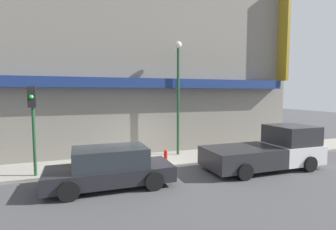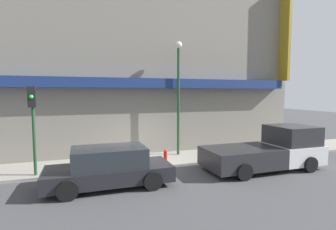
# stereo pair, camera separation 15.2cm
# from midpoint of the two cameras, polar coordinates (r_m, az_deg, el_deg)

# --- Properties ---
(ground_plane) EXTENTS (80.00, 80.00, 0.00)m
(ground_plane) POSITION_cam_midpoint_polar(r_m,az_deg,el_deg) (11.83, -5.08, -11.89)
(ground_plane) COLOR #424244
(sidewalk) EXTENTS (36.00, 2.64, 0.12)m
(sidewalk) POSITION_cam_midpoint_polar(r_m,az_deg,el_deg) (13.05, -6.55, -10.03)
(sidewalk) COLOR gray
(sidewalk) RESTS_ON ground
(building) EXTENTS (19.80, 3.80, 10.54)m
(building) POSITION_cam_midpoint_polar(r_m,az_deg,el_deg) (15.47, -9.06, 11.69)
(building) COLOR gray
(building) RESTS_ON ground
(pickup_truck) EXTENTS (5.35, 2.32, 1.89)m
(pickup_truck) POSITION_cam_midpoint_polar(r_m,az_deg,el_deg) (12.73, 20.82, -7.18)
(pickup_truck) COLOR silver
(pickup_truck) RESTS_ON ground
(parked_car) EXTENTS (4.49, 2.01, 1.44)m
(parked_car) POSITION_cam_midpoint_polar(r_m,az_deg,el_deg) (9.90, -12.91, -11.10)
(parked_car) COLOR black
(parked_car) RESTS_ON ground
(fire_hydrant) EXTENTS (0.17, 0.17, 0.65)m
(fire_hydrant) POSITION_cam_midpoint_polar(r_m,az_deg,el_deg) (12.36, -0.88, -9.01)
(fire_hydrant) COLOR red
(fire_hydrant) RESTS_ON sidewalk
(street_lamp) EXTENTS (0.36, 0.36, 5.94)m
(street_lamp) POSITION_cam_midpoint_polar(r_m,az_deg,el_deg) (13.81, 1.91, 6.49)
(street_lamp) COLOR #1E4728
(street_lamp) RESTS_ON sidewalk
(traffic_light) EXTENTS (0.28, 0.42, 3.52)m
(traffic_light) POSITION_cam_midpoint_polar(r_m,az_deg,el_deg) (11.44, -27.69, 0.03)
(traffic_light) COLOR #1E4728
(traffic_light) RESTS_ON sidewalk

